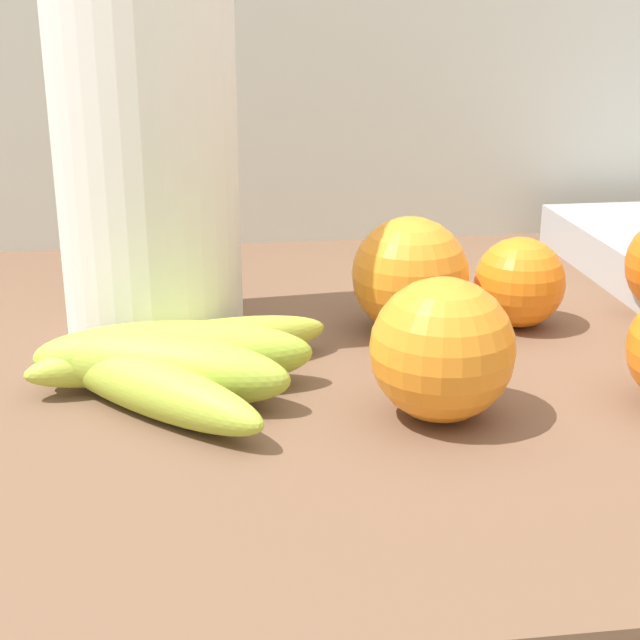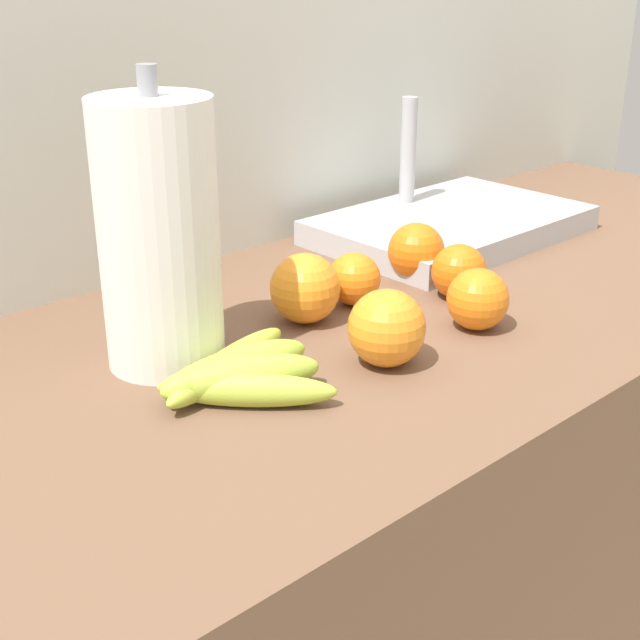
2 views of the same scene
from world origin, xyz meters
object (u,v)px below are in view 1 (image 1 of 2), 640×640
at_px(paper_towel_roll, 145,137).
at_px(banana_bunch, 168,363).
at_px(orange_front, 524,282).
at_px(orange_back_left, 410,275).
at_px(orange_center, 442,350).

bearing_deg(paper_towel_roll, banana_bunch, -84.54).
height_order(banana_bunch, orange_front, orange_front).
distance_m(orange_front, orange_back_left, 0.08).
xyz_separation_m(banana_bunch, orange_center, (0.16, -0.06, 0.02)).
relative_size(orange_back_left, orange_center, 1.00).
distance_m(orange_back_left, orange_center, 0.15).
height_order(banana_bunch, paper_towel_roll, paper_towel_roll).
bearing_deg(banana_bunch, paper_towel_roll, 95.46).
bearing_deg(banana_bunch, orange_front, 19.37).
relative_size(orange_front, paper_towel_roll, 0.21).
distance_m(banana_bunch, orange_front, 0.27).
xyz_separation_m(orange_front, orange_center, (-0.10, -0.14, 0.01)).
bearing_deg(orange_center, orange_front, 55.68).
bearing_deg(orange_front, orange_back_left, 179.96).
xyz_separation_m(orange_front, orange_back_left, (-0.08, 0.00, 0.01)).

